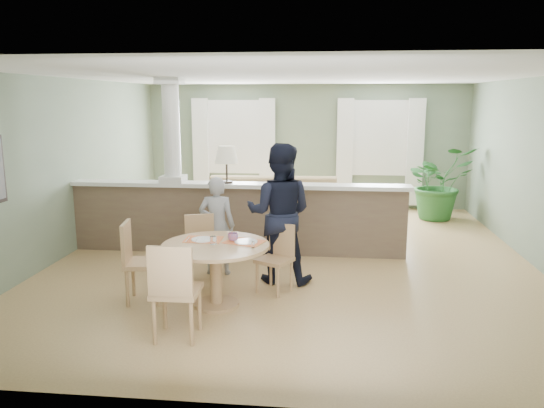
# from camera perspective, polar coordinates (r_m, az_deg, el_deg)

# --- Properties ---
(ground) EXTENTS (8.00, 8.00, 0.00)m
(ground) POSITION_cam_1_polar(r_m,az_deg,el_deg) (8.14, 2.31, -5.80)
(ground) COLOR tan
(ground) RESTS_ON ground
(room_shell) EXTENTS (7.02, 8.02, 2.71)m
(room_shell) POSITION_cam_1_polar(r_m,az_deg,el_deg) (8.43, 2.50, 7.34)
(room_shell) COLOR gray
(room_shell) RESTS_ON ground
(pony_wall) EXTENTS (5.32, 0.38, 2.70)m
(pony_wall) POSITION_cam_1_polar(r_m,az_deg,el_deg) (8.27, -4.39, -0.48)
(pony_wall) COLOR brown
(pony_wall) RESTS_ON ground
(sofa) EXTENTS (3.24, 1.38, 0.93)m
(sofa) POSITION_cam_1_polar(r_m,az_deg,el_deg) (9.82, -0.07, -0.03)
(sofa) COLOR #988053
(sofa) RESTS_ON ground
(houseplant) EXTENTS (1.66, 1.57, 1.47)m
(houseplant) POSITION_cam_1_polar(r_m,az_deg,el_deg) (11.11, 17.46, 2.19)
(houseplant) COLOR #255C26
(houseplant) RESTS_ON ground
(dining_table) EXTENTS (1.24, 1.24, 0.85)m
(dining_table) POSITION_cam_1_polar(r_m,az_deg,el_deg) (6.17, -6.01, -5.66)
(dining_table) COLOR tan
(dining_table) RESTS_ON ground
(chair_far_boy) EXTENTS (0.52, 0.52, 0.89)m
(chair_far_boy) POSITION_cam_1_polar(r_m,az_deg,el_deg) (7.02, -7.67, -4.49)
(chair_far_boy) COLOR tan
(chair_far_boy) RESTS_ON ground
(chair_far_man) EXTENTS (0.52, 0.52, 0.85)m
(chair_far_man) POSITION_cam_1_polar(r_m,az_deg,el_deg) (6.67, 0.58, -5.45)
(chair_far_man) COLOR tan
(chair_far_man) RESTS_ON ground
(chair_near) EXTENTS (0.47, 0.47, 1.01)m
(chair_near) POSITION_cam_1_polar(r_m,az_deg,el_deg) (5.37, -10.47, -8.82)
(chair_near) COLOR tan
(chair_near) RESTS_ON ground
(chair_side) EXTENTS (0.51, 0.51, 0.97)m
(chair_side) POSITION_cam_1_polar(r_m,az_deg,el_deg) (6.49, -14.27, -5.66)
(chair_side) COLOR tan
(chair_side) RESTS_ON ground
(child_person) EXTENTS (0.51, 0.34, 1.36)m
(child_person) POSITION_cam_1_polar(r_m,az_deg,el_deg) (7.29, -5.94, -2.33)
(child_person) COLOR gray
(child_person) RESTS_ON ground
(man_person) EXTENTS (0.95, 0.77, 1.83)m
(man_person) POSITION_cam_1_polar(r_m,az_deg,el_deg) (6.91, 0.80, -1.02)
(man_person) COLOR black
(man_person) RESTS_ON ground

